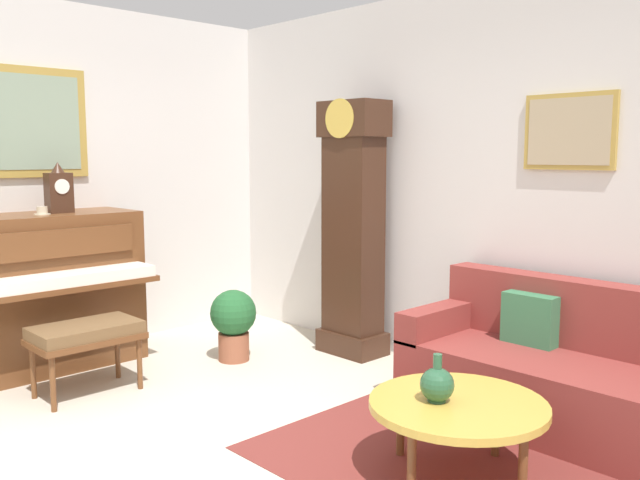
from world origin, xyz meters
name	(u,v)px	position (x,y,z in m)	size (l,w,h in m)	color
wall_back	(474,183)	(0.02, 2.40, 1.40)	(5.30, 0.13, 2.80)	silver
area_rug	(464,467)	(0.89, 1.05, 0.00)	(2.10, 1.50, 0.01)	maroon
piano	(40,292)	(-2.23, 0.12, 0.59)	(0.87, 1.44, 1.17)	brown
piano_bench	(86,335)	(-1.49, 0.13, 0.41)	(0.42, 0.70, 0.48)	brown
grandfather_clock	(353,235)	(-0.90, 2.10, 0.96)	(0.52, 0.34, 2.03)	#3D2316
couch	(567,374)	(0.99, 1.95, 0.31)	(1.90, 0.80, 0.84)	maroon
coffee_table	(458,407)	(0.93, 0.93, 0.37)	(0.88, 0.88, 0.40)	gold
mantel_clock	(59,190)	(-2.23, 0.30, 1.34)	(0.13, 0.18, 0.38)	#3D2316
teacup	(42,212)	(-2.16, 0.14, 1.19)	(0.12, 0.12, 0.06)	beige
green_jug	(437,384)	(0.85, 0.85, 0.49)	(0.17, 0.17, 0.24)	#234C33
potted_plant	(233,320)	(-1.41, 1.28, 0.32)	(0.36, 0.36, 0.56)	#935138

